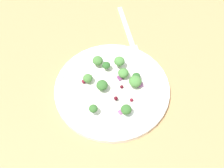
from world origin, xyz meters
TOP-DOWN VIEW (x-y plane):
  - ground_plane at (0.00, 0.00)cm, footprint 180.00×180.00cm
  - plate at (-0.75, 0.64)cm, footprint 26.70×26.70cm
  - dressing_pool at (-0.75, 0.64)cm, footprint 15.49×15.49cm
  - broccoli_floret_0 at (-6.50, 0.39)cm, footprint 2.20×2.20cm
  - broccoli_floret_1 at (0.57, 4.43)cm, footprint 2.51×2.51cm
  - broccoli_floret_2 at (3.64, 4.83)cm, footprint 1.96×1.96cm
  - broccoli_floret_3 at (-6.33, 5.37)cm, footprint 2.50×2.50cm
  - broccoli_floret_4 at (-2.62, -0.69)cm, footprint 2.61×2.61cm
  - broccoli_floret_5 at (-3.96, 4.92)cm, footprint 1.93×1.93cm
  - broccoli_floret_6 at (3.95, 3.09)cm, footprint 2.90×2.90cm
  - broccoli_floret_7 at (4.58, -4.40)cm, footprint 2.36×2.36cm
  - broccoli_floret_8 at (-1.97, -7.04)cm, footprint 1.92×1.92cm
  - broccoli_floret_9 at (-1.40, 6.91)cm, footprint 2.52×2.52cm
  - cranberry_0 at (1.37, -2.28)cm, footprint 0.93×0.93cm
  - cranberry_1 at (1.34, 1.41)cm, footprint 0.82×0.82cm
  - cranberry_2 at (-7.31, -0.72)cm, footprint 0.90×0.90cm
  - cranberry_3 at (4.64, -1.09)cm, footprint 0.81×0.81cm
  - onion_bit_0 at (0.32, 3.53)cm, footprint 1.53×1.46cm
  - onion_bit_1 at (5.17, 3.66)cm, footprint 1.55×1.57cm
  - onion_bit_2 at (3.50, -4.80)cm, footprint 1.47×1.43cm
  - fork at (-3.45, 19.10)cm, footprint 11.97×16.38cm

SIDE VIEW (x-z plane):
  - ground_plane at x=0.00cm, z-range -2.00..0.00cm
  - fork at x=-3.45cm, z-range 0.00..0.50cm
  - plate at x=-0.75cm, z-range 0.01..1.71cm
  - dressing_pool at x=-0.75cm, z-range 1.20..1.40cm
  - onion_bit_1 at x=5.17cm, z-range 1.23..1.79cm
  - onion_bit_2 at x=3.50cm, z-range 1.35..1.71cm
  - onion_bit_0 at x=0.32cm, z-range 1.37..1.86cm
  - cranberry_1 at x=1.34cm, z-range 1.25..2.08cm
  - cranberry_3 at x=4.64cm, z-range 1.29..2.10cm
  - cranberry_2 at x=-7.31cm, z-range 1.56..2.46cm
  - cranberry_0 at x=1.37cm, z-range 1.72..2.65cm
  - broccoli_floret_2 at x=3.64cm, z-range 1.47..3.46cm
  - broccoli_floret_7 at x=4.58cm, z-range 1.53..3.92cm
  - broccoli_floret_0 at x=-6.50cm, z-range 1.62..3.85cm
  - broccoli_floret_1 at x=0.57cm, z-range 1.49..4.03cm
  - broccoli_floret_5 at x=-3.96cm, z-range 1.95..3.91cm
  - broccoli_floret_4 at x=-2.62cm, z-range 1.64..4.28cm
  - broccoli_floret_6 at x=3.95cm, z-range 1.50..4.43cm
  - broccoli_floret_3 at x=-6.33cm, z-range 1.76..4.29cm
  - broccoli_floret_8 at x=-1.97cm, z-range 2.13..4.08cm
  - broccoli_floret_9 at x=-1.40cm, z-range 2.08..4.64cm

